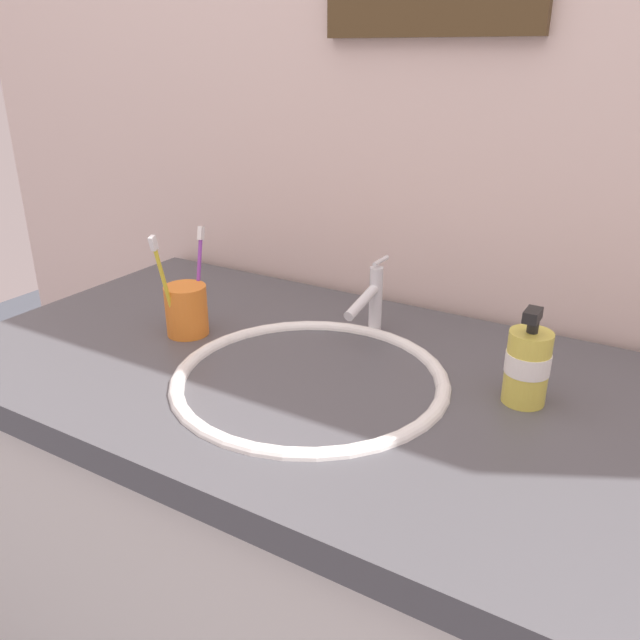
# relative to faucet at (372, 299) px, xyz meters

# --- Properties ---
(tiled_wall_back) EXTENTS (2.47, 0.04, 2.40)m
(tiled_wall_back) POSITION_rel_faucet_xyz_m (0.01, 0.20, 0.22)
(tiled_wall_back) COLOR beige
(tiled_wall_back) RESTS_ON ground
(vanity_counter) EXTENTS (1.27, 0.67, 0.91)m
(vanity_counter) POSITION_rel_faucet_xyz_m (0.01, -0.17, -0.52)
(vanity_counter) COLOR silver
(vanity_counter) RESTS_ON ground
(sink_basin) EXTENTS (0.43, 0.43, 0.11)m
(sink_basin) POSITION_rel_faucet_xyz_m (0.00, -0.21, -0.11)
(sink_basin) COLOR white
(sink_basin) RESTS_ON vanity_counter
(faucet) EXTENTS (0.02, 0.14, 0.13)m
(faucet) POSITION_rel_faucet_xyz_m (0.00, 0.00, 0.00)
(faucet) COLOR silver
(faucet) RESTS_ON sink_basin
(toothbrush_cup) EXTENTS (0.07, 0.07, 0.09)m
(toothbrush_cup) POSITION_rel_faucet_xyz_m (-0.28, -0.17, -0.02)
(toothbrush_cup) COLOR orange
(toothbrush_cup) RESTS_ON vanity_counter
(toothbrush_purple) EXTENTS (0.02, 0.06, 0.18)m
(toothbrush_purple) POSITION_rel_faucet_xyz_m (-0.28, -0.13, 0.04)
(toothbrush_purple) COLOR purple
(toothbrush_purple) RESTS_ON toothbrush_cup
(toothbrush_yellow) EXTENTS (0.02, 0.06, 0.19)m
(toothbrush_yellow) POSITION_rel_faucet_xyz_m (-0.28, -0.22, 0.05)
(toothbrush_yellow) COLOR yellow
(toothbrush_yellow) RESTS_ON toothbrush_cup
(soap_dispenser) EXTENTS (0.06, 0.06, 0.15)m
(soap_dispenser) POSITION_rel_faucet_xyz_m (0.30, -0.11, -0.01)
(soap_dispenser) COLOR #DBCC4C
(soap_dispenser) RESTS_ON vanity_counter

